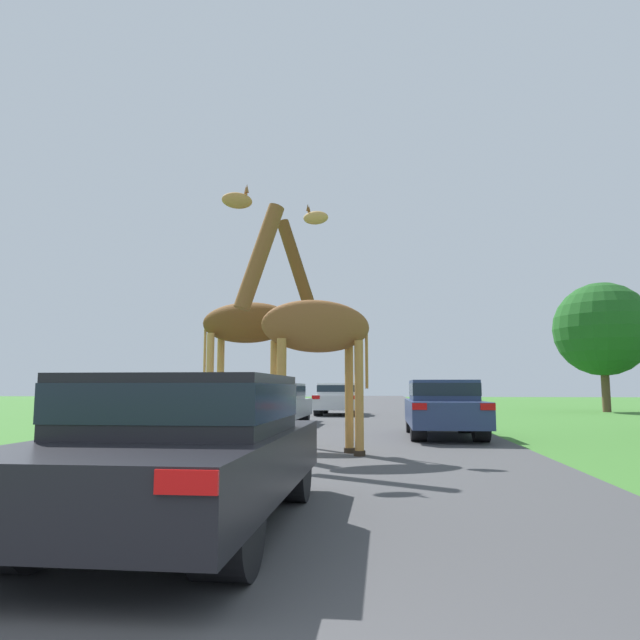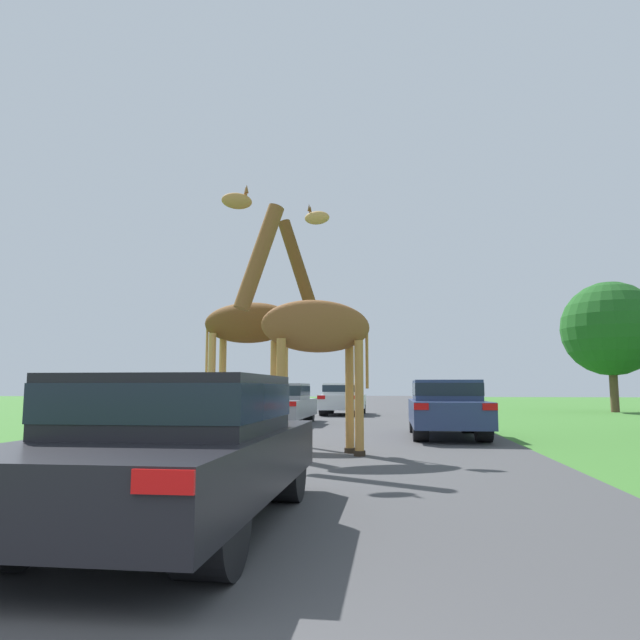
# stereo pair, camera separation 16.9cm
# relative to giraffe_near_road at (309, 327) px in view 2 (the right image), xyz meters

# --- Properties ---
(road) EXTENTS (8.36, 120.00, 0.00)m
(road) POSITION_rel_giraffe_near_road_xyz_m (0.06, 20.83, -2.35)
(road) COLOR #424244
(road) RESTS_ON ground
(giraffe_near_road) EXTENTS (2.78, 1.56, 4.93)m
(giraffe_near_road) POSITION_rel_giraffe_near_road_xyz_m (0.00, 0.00, 0.00)
(giraffe_near_road) COLOR #B77F3D
(giraffe_near_road) RESTS_ON ground
(giraffe_companion) EXTENTS (2.91, 0.96, 5.28)m
(giraffe_companion) POSITION_rel_giraffe_near_road_xyz_m (-1.50, 1.92, 0.25)
(giraffe_companion) COLOR tan
(giraffe_companion) RESTS_ON ground
(car_lead_maroon) EXTENTS (1.85, 4.28, 1.34)m
(car_lead_maroon) POSITION_rel_giraffe_near_road_xyz_m (-0.40, -5.39, -1.62)
(car_lead_maroon) COLOR black
(car_lead_maroon) RESTS_ON ground
(car_queue_right) EXTENTS (1.85, 4.76, 1.38)m
(car_queue_right) POSITION_rel_giraffe_near_road_xyz_m (-2.28, 9.05, -1.62)
(car_queue_right) COLOR gray
(car_queue_right) RESTS_ON ground
(car_queue_left) EXTENTS (1.91, 4.05, 1.43)m
(car_queue_left) POSITION_rel_giraffe_near_road_xyz_m (-0.76, 16.13, -1.59)
(car_queue_left) COLOR silver
(car_queue_left) RESTS_ON ground
(car_far_ahead) EXTENTS (1.77, 4.45, 1.42)m
(car_far_ahead) POSITION_rel_giraffe_near_road_xyz_m (2.86, 4.48, -1.59)
(car_far_ahead) COLOR navy
(car_far_ahead) RESTS_ON ground
(tree_right_cluster) EXTENTS (4.88, 4.88, 6.73)m
(tree_right_cluster) POSITION_rel_giraffe_near_road_xyz_m (12.75, 20.63, 1.92)
(tree_right_cluster) COLOR brown
(tree_right_cluster) RESTS_ON ground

